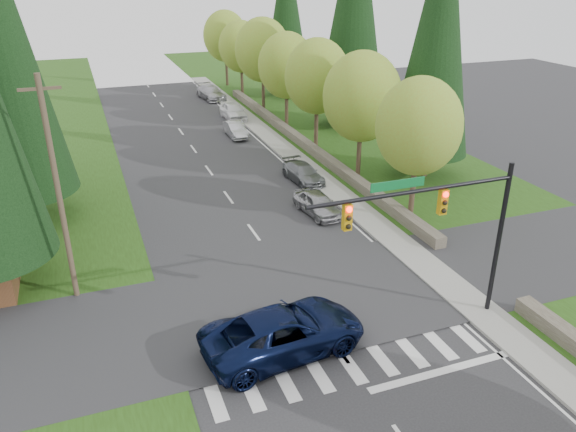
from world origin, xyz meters
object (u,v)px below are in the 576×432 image
parked_car_a (317,204)px  parked_car_b (303,173)px  parked_car_d (233,111)px  parked_car_e (211,93)px  parked_car_c (236,129)px  suv_navy (284,332)px

parked_car_a → parked_car_b: parked_car_a is taller
parked_car_b → parked_car_d: (0.00, 18.13, 0.17)m
parked_car_e → parked_car_a: bearing=-100.0°
parked_car_c → parked_car_e: parked_car_e is taller
suv_navy → parked_car_a: 13.23m
suv_navy → parked_car_e: size_ratio=1.26×
parked_car_b → parked_car_e: parked_car_e is taller
parked_car_e → suv_navy: bearing=-107.5°
suv_navy → parked_car_d: suv_navy is taller
suv_navy → parked_car_c: bearing=-18.7°
parked_car_a → suv_navy: bearing=-125.9°
parked_car_b → parked_car_c: bearing=91.9°
parked_car_c → parked_car_e: size_ratio=0.76×
suv_navy → parked_car_e: (7.62, 44.35, -0.15)m
parked_car_b → parked_car_c: parked_car_c is taller
suv_navy → parked_car_c: suv_navy is taller
parked_car_a → parked_car_d: 23.57m
suv_navy → parked_car_b: suv_navy is taller
suv_navy → parked_car_d: (7.62, 35.13, -0.10)m
parked_car_b → parked_car_c: size_ratio=1.09×
suv_navy → parked_car_b: bearing=-30.8°
suv_navy → parked_car_c: 29.87m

